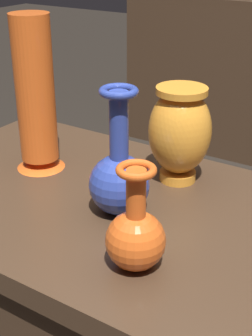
{
  "coord_description": "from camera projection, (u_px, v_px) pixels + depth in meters",
  "views": [
    {
      "loc": [
        0.49,
        -0.78,
        1.34
      ],
      "look_at": [
        -0.01,
        -0.01,
        0.9
      ],
      "focal_mm": 52.3,
      "sensor_mm": 36.0,
      "label": 1
    }
  ],
  "objects": [
    {
      "name": "vase_centerpiece",
      "position": [
        119.0,
        176.0,
        1.02
      ],
      "size": [
        0.13,
        0.13,
        0.28
      ],
      "color": "#2D429E",
      "rests_on": "display_plinth"
    },
    {
      "name": "vase_tall_behind",
      "position": [
        136.0,
        234.0,
        0.85
      ],
      "size": [
        0.11,
        0.11,
        0.2
      ],
      "color": "#E55B1E",
      "rests_on": "display_plinth"
    },
    {
      "name": "vase_left_accent",
      "position": [
        180.0,
        131.0,
        1.14
      ],
      "size": [
        0.15,
        0.15,
        0.23
      ],
      "color": "orange",
      "rests_on": "display_plinth"
    },
    {
      "name": "vase_right_accent",
      "position": [
        36.0,
        98.0,
        1.18
      ],
      "size": [
        0.12,
        0.12,
        0.38
      ],
      "color": "#E55B1E",
      "rests_on": "display_plinth"
    }
  ]
}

